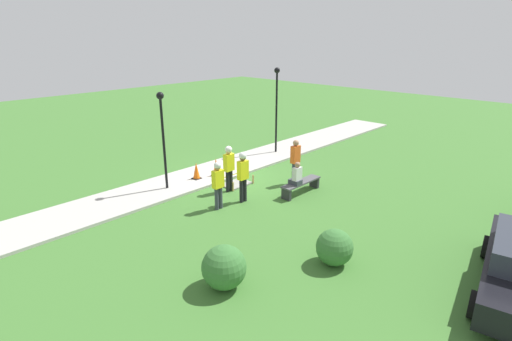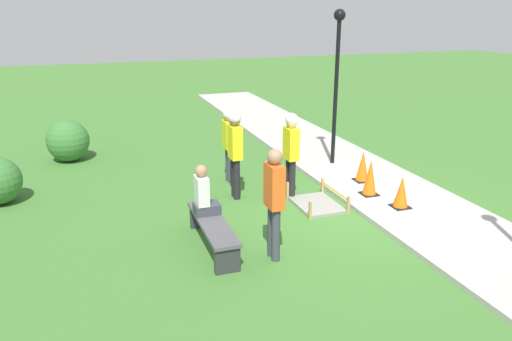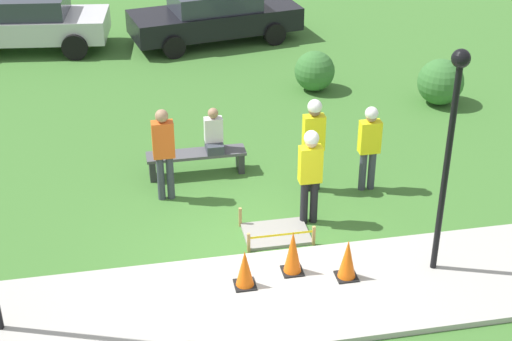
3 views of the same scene
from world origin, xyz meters
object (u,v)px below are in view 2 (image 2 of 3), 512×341
traffic_cone_sidewalk_edge (363,166)px  worker_assistant (235,146)px  person_seated_on_bench (204,195)px  worker_supervisor (291,148)px  park_bench (213,229)px  lamppost_near (337,65)px  traffic_cone_far_patch (370,178)px  traffic_cone_near_patch (401,192)px  bystander_in_orange_shirt (274,197)px  worker_trainee (229,139)px

traffic_cone_sidewalk_edge → worker_assistant: worker_assistant is taller
person_seated_on_bench → worker_supervisor: worker_supervisor is taller
park_bench → lamppost_near: 5.71m
park_bench → traffic_cone_far_patch: bearing=-73.5°
traffic_cone_near_patch → bystander_in_orange_shirt: (-0.96, 3.08, 0.64)m
worker_trainee → person_seated_on_bench: bearing=155.6°
park_bench → bystander_in_orange_shirt: bearing=-129.0°
traffic_cone_near_patch → worker_assistant: worker_assistant is taller
traffic_cone_near_patch → traffic_cone_far_patch: bearing=14.6°
worker_supervisor → traffic_cone_sidewalk_edge: bearing=-85.2°
person_seated_on_bench → bystander_in_orange_shirt: size_ratio=0.48×
person_seated_on_bench → traffic_cone_sidewalk_edge: bearing=-69.2°
traffic_cone_sidewalk_edge → worker_trainee: (1.24, 2.80, 0.58)m
park_bench → worker_trainee: bearing=-21.1°
traffic_cone_far_patch → person_seated_on_bench: person_seated_on_bench is taller
park_bench → worker_supervisor: bearing=-50.9°
worker_supervisor → worker_trainee: 1.69m
traffic_cone_near_patch → worker_trainee: (2.88, 2.71, 0.61)m
person_seated_on_bench → lamppost_near: (3.01, -4.07, 1.74)m
park_bench → worker_trainee: (3.15, -1.21, 0.68)m
worker_supervisor → worker_trainee: (1.39, 0.95, -0.07)m
park_bench → worker_trainee: worker_trainee is taller
worker_supervisor → lamppost_near: 2.87m
worker_assistant → park_bench: bearing=153.6°
traffic_cone_far_patch → worker_assistant: (1.01, 2.66, 0.67)m
worker_trainee → bystander_in_orange_shirt: size_ratio=0.94×
traffic_cone_far_patch → worker_assistant: worker_assistant is taller
park_bench → person_seated_on_bench: size_ratio=2.21×
worker_trainee → bystander_in_orange_shirt: (-3.84, 0.37, 0.03)m
bystander_in_orange_shirt → lamppost_near: lamppost_near is taller
traffic_cone_near_patch → worker_supervisor: worker_supervisor is taller
traffic_cone_sidewalk_edge → person_seated_on_bench: bearing=110.8°
person_seated_on_bench → worker_trainee: bearing=-24.4°
bystander_in_orange_shirt → worker_assistant: bearing=-4.2°
person_seated_on_bench → worker_trainee: worker_trainee is taller
traffic_cone_far_patch → traffic_cone_sidewalk_edge: traffic_cone_far_patch is taller
worker_supervisor → worker_assistant: size_ratio=0.97×
traffic_cone_near_patch → worker_assistant: bearing=57.5°
worker_supervisor → bystander_in_orange_shirt: 2.78m
park_bench → worker_trainee: 3.45m
traffic_cone_far_patch → bystander_in_orange_shirt: 3.42m
worker_trainee → lamppost_near: lamppost_near is taller
worker_assistant → lamppost_near: (1.28, -2.97, 1.42)m
traffic_cone_sidewalk_edge → park_bench: 4.45m
traffic_cone_sidewalk_edge → park_bench: traffic_cone_sidewalk_edge is taller
worker_trainee → traffic_cone_far_patch: bearing=-129.5°
person_seated_on_bench → lamppost_near: size_ratio=0.24×
worker_supervisor → lamppost_near: lamppost_near is taller
park_bench → traffic_cone_near_patch: bearing=-86.0°
lamppost_near → traffic_cone_far_patch: bearing=172.2°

